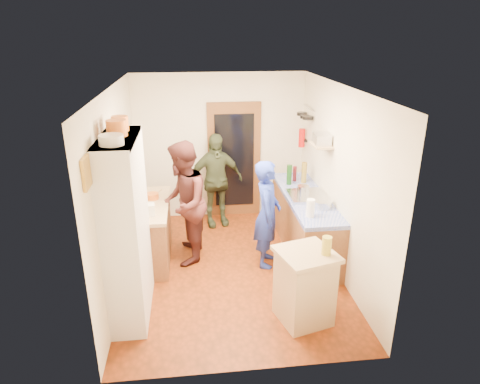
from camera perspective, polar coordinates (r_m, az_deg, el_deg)
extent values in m
cube|color=maroon|center=(6.36, -1.13, -10.24)|extent=(3.00, 4.00, 0.02)
cube|color=silver|center=(5.48, -1.33, 13.89)|extent=(3.00, 4.00, 0.02)
cube|color=silver|center=(7.70, -2.68, 6.03)|extent=(3.00, 0.02, 2.60)
cube|color=silver|center=(3.97, 1.62, -9.06)|extent=(3.00, 0.02, 2.60)
cube|color=silver|center=(5.85, -16.11, 0.28)|extent=(0.02, 4.00, 2.60)
cube|color=silver|center=(6.11, 13.02, 1.46)|extent=(0.02, 4.00, 2.60)
cube|color=brown|center=(7.75, -0.78, 4.24)|extent=(0.95, 0.06, 2.10)
cube|color=black|center=(7.72, -0.75, 4.16)|extent=(0.70, 0.02, 1.70)
cube|color=silver|center=(5.17, -14.87, -4.83)|extent=(0.40, 1.20, 2.20)
cube|color=silver|center=(4.81, -16.07, 6.84)|extent=(0.40, 1.14, 0.04)
cylinder|color=white|center=(4.47, -16.79, 6.67)|extent=(0.25, 0.25, 0.10)
cylinder|color=orange|center=(4.82, -16.13, 8.19)|extent=(0.22, 0.22, 0.18)
cylinder|color=orange|center=(5.07, -15.71, 8.78)|extent=(0.19, 0.19, 0.17)
cube|color=brown|center=(6.56, -12.09, -5.37)|extent=(0.60, 1.40, 0.85)
cube|color=tan|center=(6.38, -12.39, -1.75)|extent=(0.64, 1.44, 0.05)
cube|color=white|center=(5.95, -12.33, -2.34)|extent=(0.22, 0.16, 0.16)
cylinder|color=white|center=(6.18, -13.07, -1.39)|extent=(0.19, 0.19, 0.18)
cylinder|color=orange|center=(6.52, -11.60, -0.53)|extent=(0.21, 0.21, 0.09)
cube|color=tan|center=(6.81, -11.90, 0.14)|extent=(0.36, 0.31, 0.02)
cube|color=brown|center=(6.79, 8.58, -4.23)|extent=(0.60, 2.20, 0.84)
cube|color=#021BAB|center=(6.61, 8.79, -0.70)|extent=(0.62, 2.22, 0.06)
cube|color=silver|center=(6.54, 8.95, -0.49)|extent=(0.55, 0.58, 0.04)
cylinder|color=silver|center=(6.56, 8.41, 0.34)|extent=(0.18, 0.18, 0.12)
cylinder|color=#143F14|center=(6.98, 6.59, 2.31)|extent=(0.11, 0.11, 0.33)
cylinder|color=#591419|center=(7.17, 7.31, 2.45)|extent=(0.07, 0.07, 0.25)
cylinder|color=olive|center=(7.09, 8.54, 2.57)|extent=(0.09, 0.09, 0.34)
cylinder|color=white|center=(5.83, 9.38, -2.13)|extent=(0.14, 0.14, 0.25)
cylinder|color=silver|center=(6.19, 10.85, -1.54)|extent=(0.35, 0.35, 0.11)
cube|color=tan|center=(5.21, 8.57, -12.57)|extent=(0.68, 0.68, 0.86)
cube|color=tan|center=(4.97, 8.85, -8.20)|extent=(0.76, 0.76, 0.05)
cube|color=white|center=(4.98, 8.06, -7.96)|extent=(0.41, 0.36, 0.02)
cylinder|color=#AD9E2D|center=(4.91, 11.48, -7.02)|extent=(0.13, 0.13, 0.22)
cylinder|color=silver|center=(7.32, 9.20, 11.01)|extent=(0.02, 0.65, 0.02)
cylinder|color=black|center=(7.16, 9.05, 9.74)|extent=(0.18, 0.18, 0.05)
cylinder|color=black|center=(7.35, 8.63, 9.90)|extent=(0.16, 0.16, 0.05)
cylinder|color=black|center=(7.54, 8.24, 10.27)|extent=(0.17, 0.17, 0.05)
cube|color=tan|center=(6.36, 10.80, 6.17)|extent=(0.26, 0.42, 0.03)
cube|color=silver|center=(6.34, 10.86, 6.96)|extent=(0.24, 0.31, 0.15)
cube|color=black|center=(7.61, 8.67, 6.80)|extent=(0.06, 0.10, 0.04)
cylinder|color=red|center=(7.58, 8.24, 7.16)|extent=(0.11, 0.11, 0.32)
cube|color=gold|center=(4.17, -19.82, 2.42)|extent=(0.03, 0.25, 0.30)
imported|color=#2033A3|center=(6.13, 3.92, -3.06)|extent=(0.50, 0.65, 1.59)
imported|color=#411D1A|center=(6.28, -7.26, -1.38)|extent=(0.77, 0.95, 1.83)
imported|color=#343E26|center=(7.40, -3.22, 1.56)|extent=(1.03, 0.59, 1.65)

